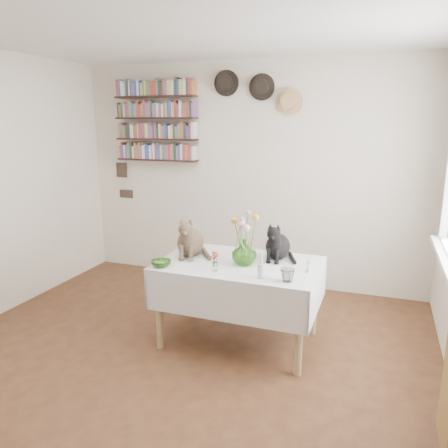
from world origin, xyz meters
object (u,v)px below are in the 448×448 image
at_px(tabby_cat, 190,235).
at_px(black_cat, 278,240).
at_px(bookshelf_unit, 156,121).
at_px(flower_vase, 244,252).
at_px(dining_table, 239,282).

distance_m(tabby_cat, black_cat, 0.75).
xyz_separation_m(tabby_cat, black_cat, (0.73, 0.17, -0.02)).
bearing_deg(bookshelf_unit, flower_vase, -42.44).
bearing_deg(tabby_cat, dining_table, -12.89).
height_order(dining_table, flower_vase, flower_vase).
bearing_deg(dining_table, tabby_cat, 174.97).
distance_m(dining_table, tabby_cat, 0.58).
bearing_deg(dining_table, bookshelf_unit, 137.27).
relative_size(tabby_cat, bookshelf_unit, 0.37).
distance_m(tabby_cat, bookshelf_unit, 1.91).
xyz_separation_m(tabby_cat, flower_vase, (0.51, -0.07, -0.08)).
bearing_deg(flower_vase, tabby_cat, 171.83).
height_order(tabby_cat, flower_vase, tabby_cat).
height_order(black_cat, bookshelf_unit, bookshelf_unit).
bearing_deg(flower_vase, dining_table, 147.20).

